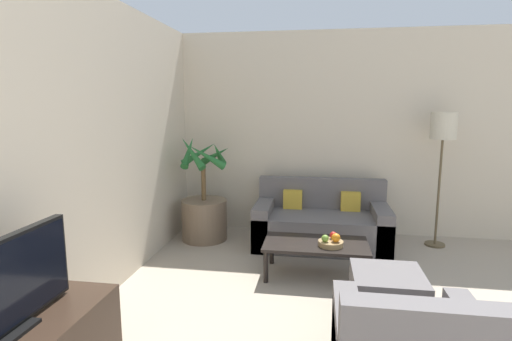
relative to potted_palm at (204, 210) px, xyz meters
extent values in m
cube|color=beige|center=(2.73, 0.61, 0.96)|extent=(7.91, 0.06, 2.70)
cube|color=beige|center=(-0.46, -2.57, 0.96)|extent=(0.06, 7.89, 2.70)
cube|color=black|center=(-0.09, -3.25, 0.21)|extent=(0.18, 0.36, 0.02)
cube|color=black|center=(-0.06, -3.25, 0.46)|extent=(0.01, 0.99, 0.44)
cylinder|color=brown|center=(0.00, 0.00, -0.13)|extent=(0.59, 0.59, 0.52)
cylinder|color=brown|center=(0.00, 0.00, 0.36)|extent=(0.06, 0.06, 0.46)
cone|color=#23662D|center=(0.20, 0.00, 0.74)|extent=(0.10, 0.47, 0.37)
cone|color=#23662D|center=(0.11, 0.20, 0.70)|extent=(0.48, 0.33, 0.31)
cone|color=#23662D|center=(-0.11, 0.19, 0.72)|extent=(0.47, 0.33, 0.34)
cone|color=#23662D|center=(-0.19, 0.00, 0.76)|extent=(0.10, 0.44, 0.41)
cone|color=#23662D|center=(-0.09, -0.16, 0.77)|extent=(0.42, 0.30, 0.42)
cone|color=#23662D|center=(0.10, -0.18, 0.73)|extent=(0.46, 0.32, 0.36)
cube|color=#605B5B|center=(1.50, -0.03, -0.18)|extent=(1.62, 0.84, 0.41)
cube|color=#605B5B|center=(1.50, 0.31, 0.22)|extent=(1.62, 0.16, 0.39)
cube|color=#605B5B|center=(0.79, -0.03, -0.12)|extent=(0.20, 0.84, 0.53)
cube|color=#605B5B|center=(2.21, -0.03, -0.12)|extent=(0.20, 0.84, 0.53)
cube|color=gold|center=(1.13, 0.19, 0.14)|extent=(0.24, 0.12, 0.24)
cube|color=gold|center=(1.86, 0.19, 0.14)|extent=(0.24, 0.12, 0.24)
cylinder|color=brown|center=(2.91, 0.21, -0.38)|extent=(0.24, 0.24, 0.03)
cylinder|color=brown|center=(2.91, 0.21, 0.29)|extent=(0.03, 0.03, 1.31)
cylinder|color=beige|center=(2.91, 0.21, 1.10)|extent=(0.30, 0.30, 0.32)
cylinder|color=black|center=(0.96, -1.16, -0.23)|extent=(0.05, 0.05, 0.32)
cylinder|color=black|center=(1.92, -1.16, -0.23)|extent=(0.05, 0.05, 0.32)
cylinder|color=black|center=(0.96, -0.67, -0.23)|extent=(0.05, 0.05, 0.32)
cylinder|color=black|center=(1.92, -0.67, -0.23)|extent=(0.05, 0.05, 0.32)
cube|color=black|center=(1.44, -0.92, -0.05)|extent=(1.05, 0.58, 0.03)
cylinder|color=#997A4C|center=(1.59, -0.99, -0.01)|extent=(0.25, 0.25, 0.05)
sphere|color=red|center=(1.61, -0.92, 0.05)|extent=(0.07, 0.07, 0.07)
sphere|color=olive|center=(1.53, -1.03, 0.05)|extent=(0.07, 0.07, 0.07)
sphere|color=orange|center=(1.64, -1.01, 0.06)|extent=(0.09, 0.09, 0.09)
cube|color=#605B5B|center=(2.02, -2.93, 0.20)|extent=(0.89, 0.16, 0.36)
cube|color=#605B5B|center=(2.02, -1.71, -0.18)|extent=(0.56, 0.56, 0.41)
camera|label=1|loc=(1.44, -4.85, 1.35)|focal=28.00mm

